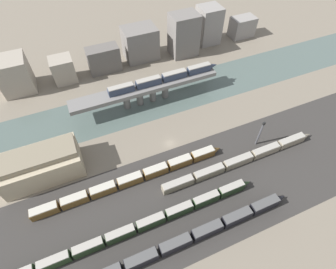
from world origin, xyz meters
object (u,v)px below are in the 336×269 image
at_px(train_yard_mid, 139,227).
at_px(train_yard_far, 241,160).
at_px(warehouse_building, 41,164).
at_px(train_yard_near, 195,236).
at_px(train_on_bridge, 165,78).
at_px(train_yard_outer, 133,179).
at_px(signal_tower, 260,133).

bearing_deg(train_yard_mid, train_yard_far, 11.66).
distance_m(train_yard_mid, warehouse_building, 42.62).
xyz_separation_m(train_yard_near, train_yard_far, (29.57, 18.78, -0.28)).
bearing_deg(warehouse_building, train_on_bridge, 20.97).
distance_m(train_on_bridge, train_yard_far, 49.52).
bearing_deg(train_yard_mid, train_yard_near, -31.77).
distance_m(train_on_bridge, train_yard_near, 68.67).
xyz_separation_m(train_yard_outer, signal_tower, (51.77, -3.00, 4.94)).
height_order(train_on_bridge, signal_tower, signal_tower).
relative_size(train_on_bridge, warehouse_building, 1.91).
relative_size(train_yard_mid, warehouse_building, 3.00).
distance_m(train_yard_outer, warehouse_building, 33.83).
height_order(train_on_bridge, train_yard_outer, train_on_bridge).
bearing_deg(warehouse_building, train_yard_near, -46.97).
relative_size(train_yard_near, warehouse_building, 2.47).
xyz_separation_m(train_yard_mid, train_yard_outer, (3.97, 17.64, -0.26)).
bearing_deg(train_yard_near, warehouse_building, 133.03).
bearing_deg(signal_tower, train_yard_mid, -165.28).
relative_size(train_yard_far, signal_tower, 5.17).
distance_m(train_on_bridge, signal_tower, 47.83).
distance_m(train_yard_near, signal_tower, 47.29).
relative_size(train_on_bridge, train_yard_outer, 0.74).
xyz_separation_m(train_on_bridge, warehouse_building, (-57.99, -22.22, -5.50)).
height_order(warehouse_building, signal_tower, signal_tower).
xyz_separation_m(train_yard_near, signal_tower, (40.38, 24.16, 4.73)).
height_order(train_yard_far, signal_tower, signal_tower).
xyz_separation_m(train_yard_mid, signal_tower, (55.74, 14.65, 4.68)).
relative_size(train_yard_mid, train_yard_far, 1.25).
bearing_deg(train_yard_outer, signal_tower, -3.31).
relative_size(train_yard_outer, warehouse_building, 2.59).
height_order(train_yard_far, warehouse_building, warehouse_building).
height_order(train_yard_far, train_yard_outer, train_yard_outer).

